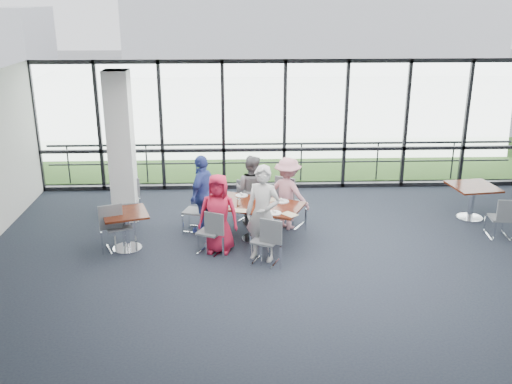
{
  "coord_description": "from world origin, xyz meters",
  "views": [
    {
      "loc": [
        -1.24,
        -8.67,
        4.58
      ],
      "look_at": [
        -0.84,
        1.48,
        1.1
      ],
      "focal_mm": 40.0,
      "sensor_mm": 36.0,
      "label": 1
    }
  ],
  "objects_px": {
    "diner_end": "(203,194)",
    "chair_main_end": "(195,211)",
    "side_table_left": "(125,219)",
    "diner_far_right": "(288,193)",
    "side_table_right": "(473,190)",
    "chair_spare_la": "(118,226)",
    "diner_near_right": "(263,214)",
    "diner_far_left": "(251,190)",
    "chair_main_nl": "(210,232)",
    "chair_main_nr": "(265,240)",
    "chair_spare_lb": "(128,202)",
    "main_table": "(255,210)",
    "structural_column": "(121,148)",
    "chair_spare_r": "(500,218)",
    "chair_main_fr": "(291,204)",
    "diner_near_left": "(218,214)",
    "chair_main_fl": "(250,203)"
  },
  "relations": [
    {
      "from": "main_table",
      "to": "chair_spare_la",
      "type": "distance_m",
      "value": 2.65
    },
    {
      "from": "diner_near_left",
      "to": "diner_far_right",
      "type": "relative_size",
      "value": 1.01
    },
    {
      "from": "diner_near_left",
      "to": "diner_far_right",
      "type": "height_order",
      "value": "diner_near_left"
    },
    {
      "from": "diner_near_left",
      "to": "diner_far_left",
      "type": "relative_size",
      "value": 1.02
    },
    {
      "from": "diner_end",
      "to": "chair_spare_lb",
      "type": "distance_m",
      "value": 1.83
    },
    {
      "from": "side_table_right",
      "to": "diner_near_right",
      "type": "xyz_separation_m",
      "value": [
        -4.62,
        -1.85,
        0.25
      ]
    },
    {
      "from": "chair_main_nr",
      "to": "chair_main_end",
      "type": "height_order",
      "value": "chair_main_nr"
    },
    {
      "from": "chair_main_end",
      "to": "side_table_left",
      "type": "bearing_deg",
      "value": -36.81
    },
    {
      "from": "main_table",
      "to": "side_table_right",
      "type": "distance_m",
      "value": 4.82
    },
    {
      "from": "diner_end",
      "to": "chair_main_end",
      "type": "height_order",
      "value": "diner_end"
    },
    {
      "from": "main_table",
      "to": "diner_end",
      "type": "height_order",
      "value": "diner_end"
    },
    {
      "from": "side_table_left",
      "to": "diner_far_right",
      "type": "relative_size",
      "value": 0.67
    },
    {
      "from": "structural_column",
      "to": "chair_spare_r",
      "type": "distance_m",
      "value": 7.84
    },
    {
      "from": "diner_near_left",
      "to": "chair_main_fl",
      "type": "distance_m",
      "value": 1.67
    },
    {
      "from": "diner_near_right",
      "to": "diner_end",
      "type": "distance_m",
      "value": 1.78
    },
    {
      "from": "chair_main_nl",
      "to": "diner_end",
      "type": "bearing_deg",
      "value": 126.4
    },
    {
      "from": "side_table_left",
      "to": "diner_near_right",
      "type": "xyz_separation_m",
      "value": [
        2.57,
        -0.53,
        0.27
      ]
    },
    {
      "from": "structural_column",
      "to": "chair_main_end",
      "type": "distance_m",
      "value": 2.06
    },
    {
      "from": "chair_main_end",
      "to": "chair_main_nl",
      "type": "bearing_deg",
      "value": 35.72
    },
    {
      "from": "chair_main_nr",
      "to": "chair_spare_la",
      "type": "xyz_separation_m",
      "value": [
        -2.76,
        0.73,
        0.03
      ]
    },
    {
      "from": "side_table_left",
      "to": "chair_main_fl",
      "type": "bearing_deg",
      "value": 29.45
    },
    {
      "from": "chair_main_fl",
      "to": "chair_main_end",
      "type": "height_order",
      "value": "chair_main_end"
    },
    {
      "from": "chair_main_fr",
      "to": "structural_column",
      "type": "bearing_deg",
      "value": 22.53
    },
    {
      "from": "chair_spare_la",
      "to": "chair_spare_lb",
      "type": "xyz_separation_m",
      "value": [
        -0.08,
        1.49,
        -0.04
      ]
    },
    {
      "from": "side_table_right",
      "to": "diner_far_right",
      "type": "relative_size",
      "value": 0.68
    },
    {
      "from": "chair_main_nl",
      "to": "chair_main_nr",
      "type": "xyz_separation_m",
      "value": [
        1.01,
        -0.49,
        0.02
      ]
    },
    {
      "from": "chair_main_nl",
      "to": "chair_main_nr",
      "type": "distance_m",
      "value": 1.12
    },
    {
      "from": "diner_near_right",
      "to": "diner_far_right",
      "type": "height_order",
      "value": "diner_near_right"
    },
    {
      "from": "side_table_right",
      "to": "chair_main_fr",
      "type": "xyz_separation_m",
      "value": [
        -3.95,
        -0.25,
        -0.15
      ]
    },
    {
      "from": "main_table",
      "to": "side_table_left",
      "type": "height_order",
      "value": "same"
    },
    {
      "from": "diner_far_left",
      "to": "diner_end",
      "type": "height_order",
      "value": "diner_end"
    },
    {
      "from": "side_table_right",
      "to": "chair_main_nr",
      "type": "relative_size",
      "value": 1.16
    },
    {
      "from": "chair_main_fr",
      "to": "diner_near_right",
      "type": "bearing_deg",
      "value": 98.28
    },
    {
      "from": "diner_far_left",
      "to": "chair_main_fr",
      "type": "bearing_deg",
      "value": -167.39
    },
    {
      "from": "diner_far_right",
      "to": "chair_main_nl",
      "type": "distance_m",
      "value": 1.97
    },
    {
      "from": "side_table_right",
      "to": "chair_spare_la",
      "type": "bearing_deg",
      "value": -169.95
    },
    {
      "from": "diner_near_left",
      "to": "chair_main_nr",
      "type": "bearing_deg",
      "value": -23.8
    },
    {
      "from": "diner_near_left",
      "to": "chair_main_nl",
      "type": "height_order",
      "value": "diner_near_left"
    },
    {
      "from": "side_table_right",
      "to": "main_table",
      "type": "bearing_deg",
      "value": -168.57
    },
    {
      "from": "chair_main_fr",
      "to": "chair_main_end",
      "type": "bearing_deg",
      "value": 36.16
    },
    {
      "from": "chair_spare_lb",
      "to": "chair_main_fr",
      "type": "bearing_deg",
      "value": 159.45
    },
    {
      "from": "chair_main_end",
      "to": "structural_column",
      "type": "bearing_deg",
      "value": -96.9
    },
    {
      "from": "diner_near_right",
      "to": "diner_far_left",
      "type": "height_order",
      "value": "diner_near_right"
    },
    {
      "from": "diner_near_right",
      "to": "chair_main_fr",
      "type": "height_order",
      "value": "diner_near_right"
    },
    {
      "from": "diner_far_right",
      "to": "chair_spare_r",
      "type": "distance_m",
      "value": 4.26
    },
    {
      "from": "diner_far_left",
      "to": "diner_near_left",
      "type": "bearing_deg",
      "value": 87.64
    },
    {
      "from": "main_table",
      "to": "chair_spare_r",
      "type": "distance_m",
      "value": 4.88
    },
    {
      "from": "chair_main_fl",
      "to": "chair_spare_lb",
      "type": "xyz_separation_m",
      "value": [
        -2.61,
        0.16,
        0.01
      ]
    },
    {
      "from": "structural_column",
      "to": "chair_spare_la",
      "type": "bearing_deg",
      "value": -84.93
    },
    {
      "from": "diner_near_left",
      "to": "diner_far_left",
      "type": "xyz_separation_m",
      "value": [
        0.66,
        1.38,
        -0.01
      ]
    }
  ]
}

